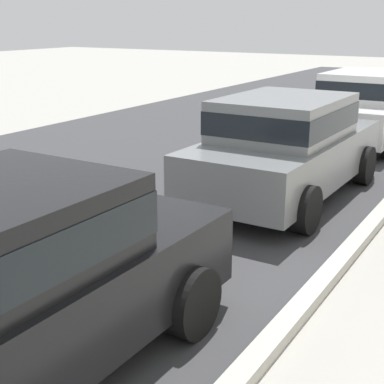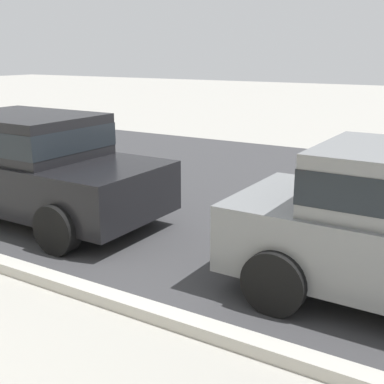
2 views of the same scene
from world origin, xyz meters
TOP-DOWN VIEW (x-y plane):
  - parked_car_grey at (5.94, 4.44)m, footprint 4.12×1.96m
  - parked_car_white at (10.65, 4.44)m, footprint 4.12×1.96m

SIDE VIEW (x-z plane):
  - parked_car_grey at x=5.94m, z-range 0.06..1.62m
  - parked_car_white at x=10.65m, z-range 0.06..1.62m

